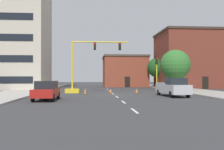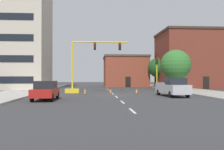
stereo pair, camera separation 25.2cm
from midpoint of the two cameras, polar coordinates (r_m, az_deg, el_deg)
The scene contains 21 objects.
ground_plane at distance 29.60m, azimuth 0.32°, elevation -4.51°, with size 160.00×160.00×0.00m, color #38383A.
sidewalk_left at distance 38.72m, azimuth -19.07°, elevation -3.44°, with size 6.00×56.00×0.14m, color #B2ADA3.
sidewalk_right at distance 40.25m, azimuth 16.94°, elevation -3.33°, with size 6.00×56.00×0.14m, color #9E998E.
lane_stripe_seg_0 at distance 15.76m, azimuth 4.64°, elevation -8.03°, with size 0.16×2.40×0.01m, color silver.
lane_stripe_seg_1 at distance 21.17m, azimuth 2.26°, elevation -6.10°, with size 0.16×2.40×0.01m, color silver.
lane_stripe_seg_2 at distance 26.62m, azimuth 0.87°, elevation -4.95°, with size 0.16×2.40×0.01m, color silver.
lane_stripe_seg_3 at distance 32.09m, azimuth -0.05°, elevation -4.20°, with size 0.16×2.40×0.01m, color silver.
lane_stripe_seg_4 at distance 37.56m, azimuth -0.70°, elevation -3.66°, with size 0.16×2.40×0.01m, color silver.
lane_stripe_seg_5 at distance 43.05m, azimuth -1.19°, elevation -3.26°, with size 0.16×2.40×0.01m, color silver.
building_tall_left at distance 48.96m, azimuth -22.54°, elevation 10.92°, with size 13.92×10.99×23.45m.
building_brick_center at distance 56.94m, azimuth 2.66°, elevation 0.84°, with size 9.58×10.27×6.79m.
building_row_right at distance 52.02m, azimuth 17.67°, elevation 3.27°, with size 13.34×11.01×10.94m.
traffic_signal_gantry at distance 33.62m, azimuth -7.42°, elevation -0.28°, with size 8.31×1.20×6.83m.
traffic_light_pole_right at distance 34.94m, azimuth 9.85°, elevation 1.89°, with size 0.32×0.47×4.80m.
tree_right_far at distance 52.09m, azimuth 10.02°, elevation 1.63°, with size 3.98×3.98×6.02m.
tree_right_mid at distance 41.58m, azimuth 13.90°, elevation 2.24°, with size 4.82×4.82×6.47m.
pickup_truck_silver at distance 28.03m, azimuth 13.27°, elevation -2.73°, with size 2.40×5.54×1.99m.
sedan_red_near_left at distance 23.55m, azimuth -14.86°, elevation -3.36°, with size 1.91×4.52×1.74m.
traffic_cone_roadside_a at distance 32.27m, azimuth 5.36°, elevation -3.65°, with size 0.36×0.36×0.61m.
traffic_cone_roadside_b at distance 30.74m, azimuth -6.31°, elevation -3.67°, with size 0.36×0.36×0.76m.
traffic_cone_roadside_c at distance 31.88m, azimuth -0.51°, elevation -3.69°, with size 0.36×0.36×0.61m.
Camera 1 is at (-2.60, -29.42, 2.06)m, focal length 40.56 mm.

